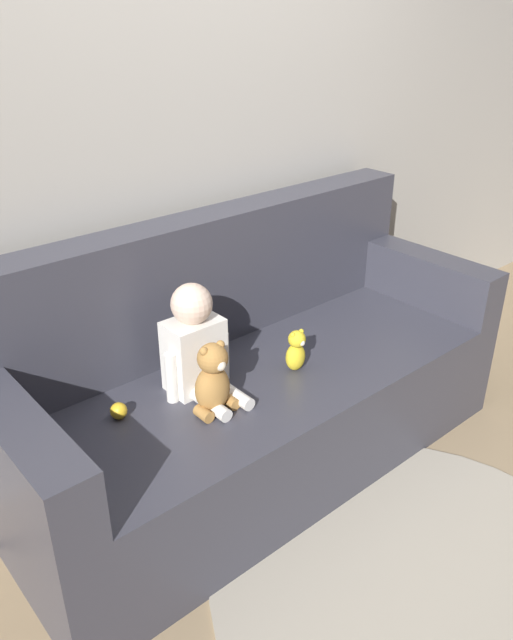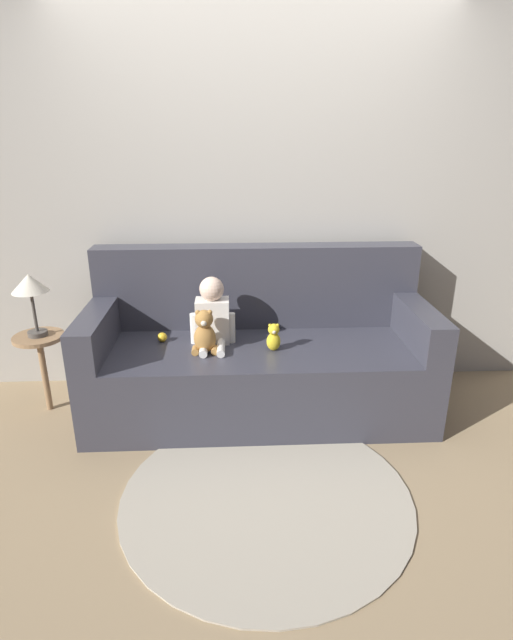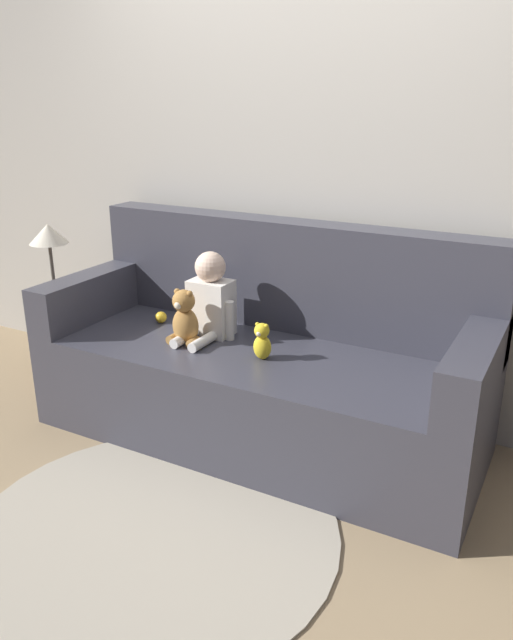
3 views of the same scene
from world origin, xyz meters
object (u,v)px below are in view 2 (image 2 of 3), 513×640
couch (259,357)px  plush_toy_side (274,337)px  person_baby (212,315)px  side_table (34,309)px  teddy_bear_brown (205,333)px  toy_ball (162,337)px

couch → plush_toy_side: couch is taller
couch → plush_toy_side: bearing=-64.2°
person_baby → side_table: 1.11m
person_baby → plush_toy_side: person_baby is taller
teddy_bear_brown → plush_toy_side: (0.42, 0.01, -0.04)m
couch → side_table: size_ratio=2.31×
couch → person_baby: size_ratio=5.06×
toy_ball → side_table: 0.81m
couch → plush_toy_side: (0.08, -0.17, 0.21)m
person_baby → toy_ball: (-0.32, 0.02, -0.15)m
teddy_bear_brown → side_table: (-1.06, 0.20, 0.10)m
plush_toy_side → toy_ball: (-0.70, 0.17, -0.06)m
person_baby → teddy_bear_brown: person_baby is taller
plush_toy_side → side_table: 1.50m
teddy_bear_brown → toy_ball: (-0.28, 0.18, -0.10)m
person_baby → side_table: size_ratio=0.46×
side_table → toy_ball: bearing=-1.2°
teddy_bear_brown → toy_ball: size_ratio=4.54×
couch → toy_ball: bearing=179.7°
plush_toy_side → toy_ball: 0.72m
toy_ball → side_table: size_ratio=0.07×
person_baby → side_table: bearing=178.0°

